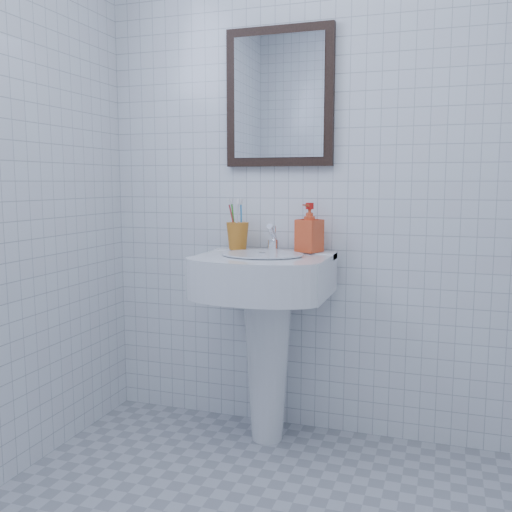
% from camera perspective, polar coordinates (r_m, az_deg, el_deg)
% --- Properties ---
extents(wall_back, '(2.20, 0.02, 2.50)m').
position_cam_1_polar(wall_back, '(2.61, 7.73, 9.14)').
color(wall_back, white).
rests_on(wall_back, ground).
extents(washbasin, '(0.56, 0.41, 0.87)m').
position_cam_1_polar(washbasin, '(2.53, 1.00, -5.99)').
color(washbasin, white).
rests_on(washbasin, ground).
extents(faucet, '(0.05, 0.11, 0.13)m').
position_cam_1_polar(faucet, '(2.58, 1.70, 1.62)').
color(faucet, white).
rests_on(faucet, washbasin).
extents(toothbrush_cup, '(0.13, 0.13, 0.12)m').
position_cam_1_polar(toothbrush_cup, '(2.63, -1.85, 2.02)').
color(toothbrush_cup, '#BD6C1D').
rests_on(toothbrush_cup, washbasin).
extents(soap_dispenser, '(0.13, 0.13, 0.21)m').
position_cam_1_polar(soap_dispenser, '(2.54, 5.36, 2.82)').
color(soap_dispenser, red).
rests_on(soap_dispenser, washbasin).
extents(wall_mirror, '(0.50, 0.04, 0.62)m').
position_cam_1_polar(wall_mirror, '(2.68, 2.35, 15.60)').
color(wall_mirror, black).
rests_on(wall_mirror, wall_back).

